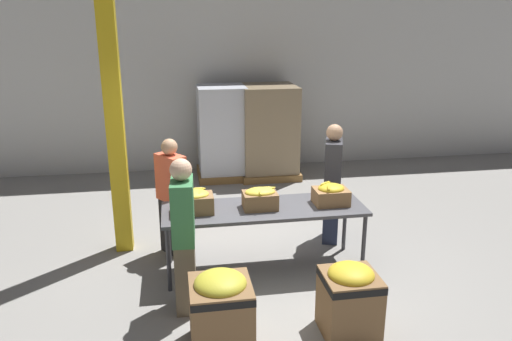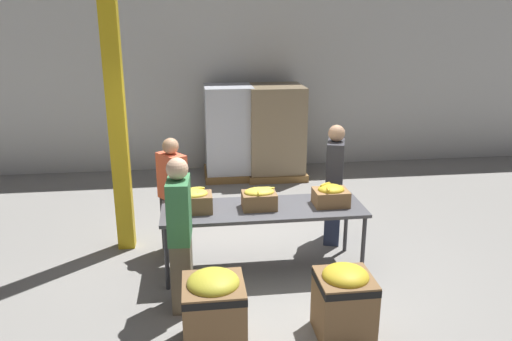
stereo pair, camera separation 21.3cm
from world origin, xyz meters
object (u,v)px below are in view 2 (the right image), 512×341
at_px(volunteer_0, 334,185).
at_px(donation_bin_0, 214,307).
at_px(volunteer_1, 180,236).
at_px(banana_box_2, 331,195).
at_px(pallet_stack_1, 229,133).
at_px(banana_box_1, 259,198).
at_px(donation_bin_1, 344,299).
at_px(sorting_table, 263,212).
at_px(banana_box_0, 193,200).
at_px(pallet_stack_0, 275,132).
at_px(volunteer_2, 173,197).
at_px(support_pillar, 115,99).

distance_m(volunteer_0, donation_bin_0, 2.74).
bearing_deg(volunteer_1, banana_box_2, -65.33).
xyz_separation_m(banana_box_2, pallet_stack_1, (-0.93, 3.75, -0.07)).
distance_m(banana_box_2, volunteer_0, 0.74).
bearing_deg(banana_box_1, volunteer_1, -142.89).
bearing_deg(banana_box_2, donation_bin_1, -99.61).
distance_m(sorting_table, volunteer_1, 1.20).
bearing_deg(banana_box_0, volunteer_1, -101.42).
distance_m(banana_box_1, donation_bin_1, 1.63).
relative_size(sorting_table, banana_box_2, 5.93).
distance_m(banana_box_0, banana_box_2, 1.64).
bearing_deg(banana_box_0, pallet_stack_0, 66.88).
distance_m(banana_box_2, volunteer_1, 1.91).
bearing_deg(volunteer_2, pallet_stack_1, 127.17).
relative_size(banana_box_2, pallet_stack_0, 0.23).
distance_m(donation_bin_1, support_pillar, 3.62).
distance_m(banana_box_2, support_pillar, 2.89).
distance_m(donation_bin_1, pallet_stack_0, 5.16).
height_order(banana_box_2, pallet_stack_1, pallet_stack_1).
bearing_deg(volunteer_1, support_pillar, 29.28).
xyz_separation_m(banana_box_2, volunteer_0, (0.24, 0.68, -0.12)).
distance_m(banana_box_1, donation_bin_0, 1.62).
bearing_deg(volunteer_2, volunteer_1, -30.79).
relative_size(donation_bin_0, pallet_stack_1, 0.44).
bearing_deg(volunteer_1, pallet_stack_1, -7.46).
height_order(sorting_table, pallet_stack_0, pallet_stack_0).
xyz_separation_m(banana_box_1, volunteer_0, (1.11, 0.68, -0.12)).
bearing_deg(donation_bin_1, volunteer_0, 77.01).
bearing_deg(donation_bin_1, support_pillar, 135.20).
height_order(volunteer_0, donation_bin_1, volunteer_0).
xyz_separation_m(banana_box_0, pallet_stack_0, (1.59, 3.73, -0.08)).
height_order(volunteer_0, support_pillar, support_pillar).
xyz_separation_m(donation_bin_0, donation_bin_1, (1.24, 0.00, -0.02)).
bearing_deg(banana_box_2, volunteer_0, 70.35).
bearing_deg(banana_box_0, banana_box_2, -0.12).
bearing_deg(support_pillar, sorting_table, -26.54).
relative_size(banana_box_1, banana_box_2, 1.01).
relative_size(support_pillar, pallet_stack_0, 2.30).
bearing_deg(sorting_table, pallet_stack_1, 91.72).
relative_size(banana_box_1, donation_bin_1, 0.56).
height_order(volunteer_0, pallet_stack_0, pallet_stack_0).
height_order(support_pillar, pallet_stack_1, support_pillar).
relative_size(volunteer_0, volunteer_1, 0.99).
height_order(banana_box_0, volunteer_0, volunteer_0).
height_order(volunteer_2, donation_bin_1, volunteer_2).
bearing_deg(volunteer_1, donation_bin_0, -154.02).
bearing_deg(volunteer_1, banana_box_1, -49.51).
distance_m(volunteer_2, donation_bin_1, 2.67).
height_order(banana_box_1, banana_box_2, banana_box_2).
bearing_deg(sorting_table, volunteer_0, 32.20).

